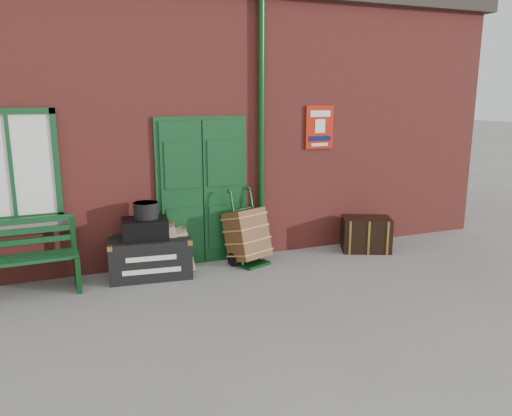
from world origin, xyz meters
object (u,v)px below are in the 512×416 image
houdini_trunk (150,257)px  dark_trunk (366,234)px  porter_trolley (247,236)px  bench (10,257)px

houdini_trunk → dark_trunk: 3.59m
houdini_trunk → porter_trolley: size_ratio=1.00×
porter_trolley → dark_trunk: size_ratio=1.46×
houdini_trunk → porter_trolley: porter_trolley is taller
houdini_trunk → porter_trolley: (1.50, 0.02, 0.16)m
porter_trolley → dark_trunk: bearing=-24.7°
bench → porter_trolley: (3.30, 0.06, -0.07)m
houdini_trunk → porter_trolley: 1.51m
bench → dark_trunk: bearing=-2.8°
bench → dark_trunk: size_ratio=2.12×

